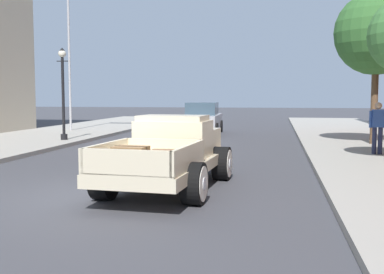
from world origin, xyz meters
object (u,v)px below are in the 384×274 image
at_px(street_tree_second, 377,33).
at_px(car_background_silver, 202,119).
at_px(flagpole, 73,24).
at_px(pedestrian_sidewalk_right, 378,125).
at_px(street_lamp_far, 63,87).
at_px(hotrod_truck_cream, 172,153).

bearing_deg(street_tree_second, car_background_silver, 144.69).
distance_m(flagpole, street_tree_second, 15.18).
relative_size(car_background_silver, pedestrian_sidewalk_right, 2.64).
bearing_deg(pedestrian_sidewalk_right, street_lamp_far, 166.55).
bearing_deg(car_background_silver, street_tree_second, -35.31).
relative_size(street_lamp_far, street_tree_second, 0.66).
xyz_separation_m(car_background_silver, pedestrian_sidewalk_right, (6.99, -8.73, 0.32)).
xyz_separation_m(pedestrian_sidewalk_right, street_lamp_far, (-12.00, 2.87, 1.30)).
distance_m(pedestrian_sidewalk_right, street_tree_second, 4.75).
bearing_deg(street_lamp_far, pedestrian_sidewalk_right, -13.45).
distance_m(pedestrian_sidewalk_right, flagpole, 16.71).
distance_m(street_lamp_far, street_tree_second, 12.69).
bearing_deg(street_lamp_far, car_background_silver, 49.50).
distance_m(car_background_silver, street_tree_second, 9.89).
relative_size(flagpole, street_tree_second, 1.57).
bearing_deg(car_background_silver, hotrod_truck_cream, -83.78).
bearing_deg(car_background_silver, flagpole, -174.88).
distance_m(hotrod_truck_cream, street_lamp_far, 10.92).
bearing_deg(hotrod_truck_cream, pedestrian_sidewalk_right, 46.44).
relative_size(hotrod_truck_cream, street_lamp_far, 1.31).
height_order(pedestrian_sidewalk_right, street_tree_second, street_tree_second).
bearing_deg(street_tree_second, hotrod_truck_cream, -123.15).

